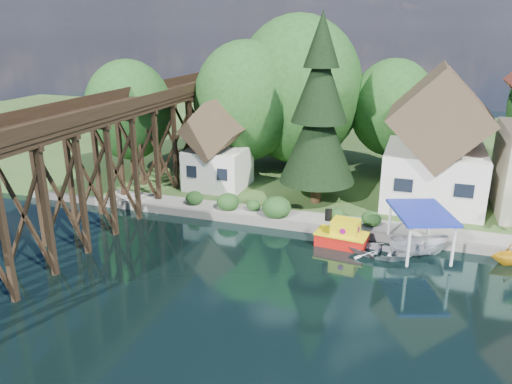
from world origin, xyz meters
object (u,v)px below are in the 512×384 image
house_left (436,147)px  boat_canopy (419,237)px  boat_white_a (381,250)px  trestle_bridge (105,154)px  conifer (319,115)px  tugboat (342,235)px  boat_yellow (512,253)px  shed (218,150)px

house_left → boat_canopy: bearing=-94.1°
boat_white_a → trestle_bridge: bearing=101.3°
boat_canopy → house_left: bearing=85.9°
boat_white_a → boat_canopy: size_ratio=0.70×
trestle_bridge → boat_canopy: trestle_bridge is taller
house_left → conifer: conifer is taller
tugboat → boat_yellow: (10.52, 0.65, -0.02)m
boat_white_a → boat_canopy: (2.27, 0.77, 0.92)m
trestle_bridge → house_left: house_left is taller
tugboat → boat_white_a: bearing=-17.2°
trestle_bridge → boat_canopy: 22.70m
shed → conifer: (9.15, -1.37, 3.82)m
trestle_bridge → conifer: bearing=29.4°
shed → house_left: bearing=4.8°
boat_yellow → tugboat: bearing=66.4°
boat_yellow → boat_white_a: bearing=73.4°
shed → boat_white_a: shed is taller
boat_yellow → boat_canopy: bearing=69.9°
boat_canopy → boat_yellow: boat_canopy is taller
boat_white_a → boat_canopy: boat_canopy is taller
boat_yellow → trestle_bridge: bearing=66.8°
shed → boat_yellow: 24.29m
trestle_bridge → house_left: (23.00, 10.83, -0.21)m
tugboat → boat_yellow: size_ratio=1.31×
trestle_bridge → boat_white_a: (20.04, 0.45, -4.94)m
trestle_bridge → boat_canopy: bearing=3.1°
shed → tugboat: (12.40, -8.06, -3.08)m
house_left → conifer: 9.64m
shed → boat_yellow: bearing=-17.9°
conifer → boat_white_a: conifer is taller
conifer → boat_white_a: 11.98m
house_left → boat_yellow: bearing=-61.1°
boat_canopy → tugboat: bearing=179.5°
conifer → tugboat: 10.15m
shed → conifer: bearing=-8.5°
tugboat → boat_yellow: bearing=3.5°
shed → boat_canopy: shed is taller
boat_canopy → boat_yellow: 5.69m
house_left → boat_canopy: (-0.69, -9.61, -3.81)m
house_left → boat_white_a: (-2.96, -10.38, -4.73)m
conifer → boat_yellow: 16.55m
conifer → boat_yellow: (13.77, -6.04, -6.92)m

